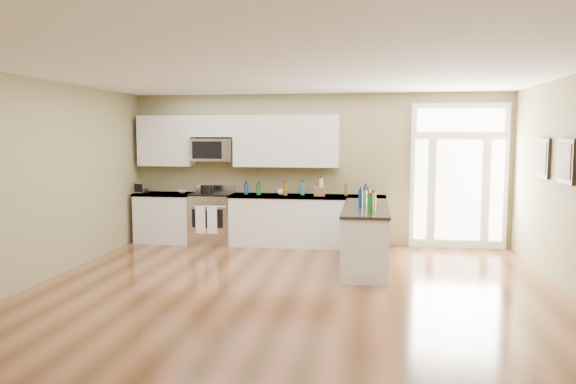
{
  "coord_description": "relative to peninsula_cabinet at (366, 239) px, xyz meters",
  "views": [
    {
      "loc": [
        1.0,
        -6.43,
        2.04
      ],
      "look_at": [
        -0.26,
        2.0,
        1.17
      ],
      "focal_mm": 35.0,
      "sensor_mm": 36.0,
      "label": 1
    }
  ],
  "objects": [
    {
      "name": "wall_art_far",
      "position": [
        2.54,
        -1.04,
        1.27
      ],
      "size": [
        0.05,
        0.58,
        0.58
      ],
      "color": "black",
      "rests_on": "room_shell"
    },
    {
      "name": "toaster_oven",
      "position": [
        -4.28,
        1.43,
        0.61
      ],
      "size": [
        0.29,
        0.26,
        0.21
      ],
      "primitive_type": "cube",
      "rotation": [
        0.0,
        0.0,
        -0.37
      ],
      "color": "silver",
      "rests_on": "back_cabinet_left"
    },
    {
      "name": "cup_counter",
      "position": [
        -1.56,
        1.45,
        0.55
      ],
      "size": [
        0.16,
        0.16,
        0.1
      ],
      "primitive_type": "imported",
      "rotation": [
        0.0,
        0.0,
        -0.39
      ],
      "color": "white",
      "rests_on": "back_cabinet_right"
    },
    {
      "name": "bowl_peninsula",
      "position": [
        -0.04,
        0.69,
        0.53
      ],
      "size": [
        0.22,
        0.22,
        0.05
      ],
      "primitive_type": "imported",
      "rotation": [
        0.0,
        0.0,
        -0.32
      ],
      "color": "white",
      "rests_on": "peninsula_cabinet"
    },
    {
      "name": "microwave",
      "position": [
        -2.88,
        1.56,
        1.33
      ],
      "size": [
        0.78,
        0.41,
        0.42
      ],
      "color": "silver",
      "rests_on": "room_shell"
    },
    {
      "name": "ground",
      "position": [
        -0.93,
        -2.24,
        -0.43
      ],
      "size": [
        8.0,
        8.0,
        0.0
      ],
      "primitive_type": "plane",
      "color": "#523017"
    },
    {
      "name": "upper_cabinet_right",
      "position": [
        -1.5,
        1.59,
        1.49
      ],
      "size": [
        1.94,
        0.33,
        0.95
      ],
      "primitive_type": "cube",
      "color": "silver",
      "rests_on": "room_shell"
    },
    {
      "name": "wall_art_near",
      "position": [
        2.54,
        -0.04,
        1.27
      ],
      "size": [
        0.05,
        0.58,
        0.58
      ],
      "color": "black",
      "rests_on": "room_shell"
    },
    {
      "name": "back_cabinet_left",
      "position": [
        -3.8,
        1.45,
        0.0
      ],
      "size": [
        1.1,
        0.66,
        0.94
      ],
      "color": "silver",
      "rests_on": "ground"
    },
    {
      "name": "room_shell",
      "position": [
        -0.93,
        -2.24,
        1.27
      ],
      "size": [
        8.0,
        8.0,
        8.0
      ],
      "color": "#8B8158",
      "rests_on": "ground"
    },
    {
      "name": "upper_cabinet_short",
      "position": [
        -2.88,
        1.59,
        1.77
      ],
      "size": [
        0.82,
        0.33,
        0.4
      ],
      "primitive_type": "cube",
      "color": "silver",
      "rests_on": "room_shell"
    },
    {
      "name": "entry_door",
      "position": [
        1.62,
        1.71,
        0.87
      ],
      "size": [
        1.7,
        0.1,
        2.6
      ],
      "color": "white",
      "rests_on": "ground"
    },
    {
      "name": "kitchen_range",
      "position": [
        -2.88,
        1.45,
        0.04
      ],
      "size": [
        0.78,
        0.69,
        1.08
      ],
      "color": "silver",
      "rests_on": "ground"
    },
    {
      "name": "upper_cabinet_left",
      "position": [
        -3.81,
        1.59,
        1.49
      ],
      "size": [
        1.04,
        0.33,
        0.95
      ],
      "primitive_type": "cube",
      "color": "silver",
      "rests_on": "room_shell"
    },
    {
      "name": "stockpot",
      "position": [
        -2.95,
        1.36,
        0.6
      ],
      "size": [
        0.28,
        0.28,
        0.17
      ],
      "primitive_type": "cylinder",
      "rotation": [
        0.0,
        0.0,
        0.28
      ],
      "color": "black",
      "rests_on": "kitchen_range"
    },
    {
      "name": "counter_bottles",
      "position": [
        -0.63,
        0.7,
        0.62
      ],
      "size": [
        2.42,
        2.44,
        0.32
      ],
      "color": "#19591E",
      "rests_on": "back_cabinet_right"
    },
    {
      "name": "back_cabinet_right",
      "position": [
        -1.08,
        1.45,
        0.0
      ],
      "size": [
        2.85,
        0.66,
        0.94
      ],
      "color": "silver",
      "rests_on": "ground"
    },
    {
      "name": "bowl_left",
      "position": [
        -3.48,
        1.53,
        0.53
      ],
      "size": [
        0.23,
        0.23,
        0.04
      ],
      "primitive_type": "imported",
      "rotation": [
        0.0,
        0.0,
        0.35
      ],
      "color": "white",
      "rests_on": "back_cabinet_left"
    },
    {
      "name": "peninsula_cabinet",
      "position": [
        0.0,
        0.0,
        0.0
      ],
      "size": [
        0.69,
        2.32,
        0.94
      ],
      "color": "silver",
      "rests_on": "ground"
    },
    {
      "name": "cardboard_box",
      "position": [
        -0.85,
        1.36,
        0.58
      ],
      "size": [
        0.2,
        0.15,
        0.16
      ],
      "primitive_type": "cube",
      "rotation": [
        0.0,
        0.0,
        0.05
      ],
      "color": "brown",
      "rests_on": "back_cabinet_right"
    }
  ]
}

